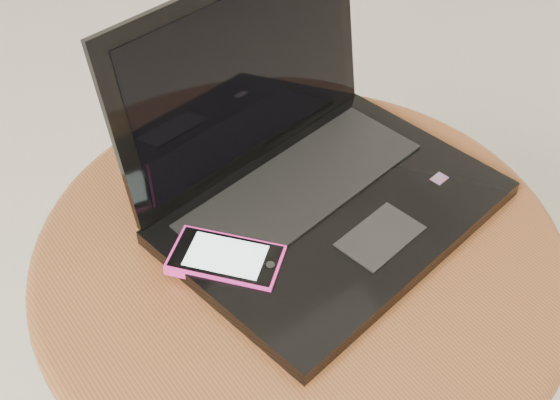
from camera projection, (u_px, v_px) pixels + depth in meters
table at (298, 298)px, 0.86m from camera, size 0.60×0.60×0.48m
laptop at (308, 172)px, 0.80m from camera, size 0.40×0.34×0.24m
phone_black at (221, 245)px, 0.77m from camera, size 0.12×0.12×0.01m
phone_pink at (226, 260)px, 0.74m from camera, size 0.12×0.13×0.01m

